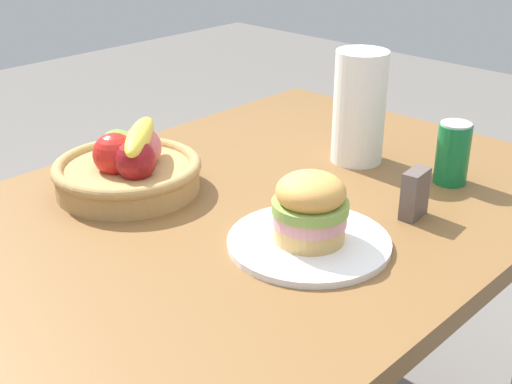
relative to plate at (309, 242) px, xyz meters
The scene contains 7 objects.
dining_table 0.20m from the plate, 89.74° to the left, with size 1.40×0.90×0.75m.
plate is the anchor object (origin of this frame).
sandwich 0.07m from the plate, behind, with size 0.13×0.13×0.12m.
soda_can 0.41m from the plate, ahead, with size 0.07×0.07×0.13m.
fruit_basket 0.41m from the plate, 99.86° to the left, with size 0.29×0.29×0.14m.
paper_towel_roll 0.42m from the plate, 24.82° to the left, with size 0.11×0.11×0.24m, color white.
napkin_holder 0.23m from the plate, 17.42° to the right, with size 0.06×0.03×0.09m, color #594C47.
Camera 1 is at (-0.80, -0.81, 1.32)m, focal length 48.69 mm.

